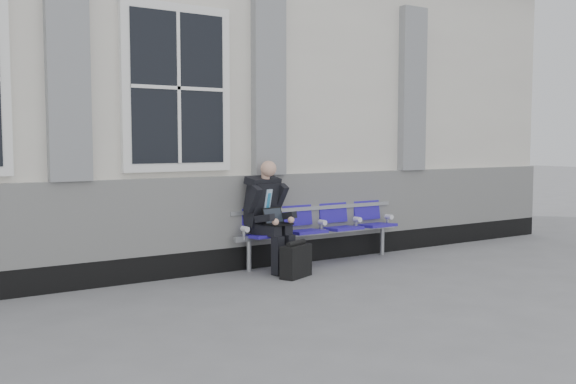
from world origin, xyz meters
TOP-DOWN VIEW (x-y plane):
  - ground at (0.00, 0.00)m, footprint 70.00×70.00m
  - station_building at (-0.02, 3.47)m, footprint 14.40×4.40m
  - bench at (2.32, 1.32)m, footprint 2.60×0.47m
  - businessman at (1.44, 1.19)m, footprint 0.59×0.79m
  - briefcase at (1.53, 0.69)m, footprint 0.47×0.34m

SIDE VIEW (x-z plane):
  - ground at x=0.00m, z-range 0.00..0.00m
  - briefcase at x=1.53m, z-range -0.02..0.43m
  - bench at x=2.32m, z-range 0.10..1.01m
  - businessman at x=1.44m, z-range 0.06..1.45m
  - station_building at x=-0.02m, z-range -0.02..4.47m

